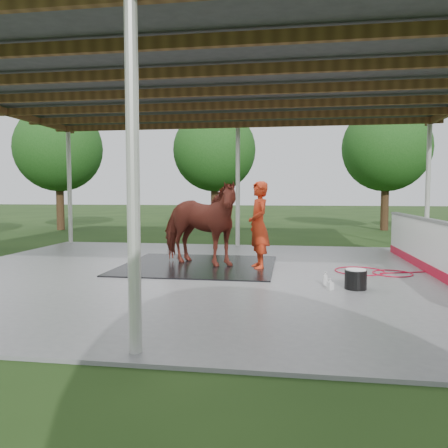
# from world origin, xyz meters

# --- Properties ---
(ground) EXTENTS (100.00, 100.00, 0.00)m
(ground) POSITION_xyz_m (0.00, 0.00, 0.00)
(ground) COLOR #1E3814
(concrete_slab) EXTENTS (12.00, 10.00, 0.05)m
(concrete_slab) POSITION_xyz_m (0.00, 0.00, 0.03)
(concrete_slab) COLOR slate
(concrete_slab) RESTS_ON ground
(pavilion_structure) EXTENTS (12.60, 10.60, 4.05)m
(pavilion_structure) POSITION_xyz_m (0.00, -0.00, 3.97)
(pavilion_structure) COLOR beige
(pavilion_structure) RESTS_ON ground
(dasher_board) EXTENTS (0.16, 8.00, 1.15)m
(dasher_board) POSITION_xyz_m (4.60, 0.00, 0.59)
(dasher_board) COLOR #B60F28
(dasher_board) RESTS_ON concrete_slab
(tree_belt) EXTENTS (28.00, 28.00, 5.80)m
(tree_belt) POSITION_xyz_m (0.30, 0.90, 3.79)
(tree_belt) COLOR #382314
(tree_belt) RESTS_ON ground
(rubber_mat) EXTENTS (3.50, 3.28, 0.03)m
(rubber_mat) POSITION_xyz_m (-0.47, 0.80, 0.06)
(rubber_mat) COLOR black
(rubber_mat) RESTS_ON concrete_slab
(horse) EXTENTS (2.50, 1.85, 1.92)m
(horse) POSITION_xyz_m (-0.47, 0.80, 1.04)
(horse) COLOR maroon
(horse) RESTS_ON rubber_mat
(handler) EXTENTS (0.68, 0.83, 1.96)m
(handler) POSITION_xyz_m (0.95, 0.66, 1.03)
(handler) COLOR red
(handler) RESTS_ON concrete_slab
(wash_bucket) EXTENTS (0.38, 0.38, 0.35)m
(wash_bucket) POSITION_xyz_m (2.80, -1.18, 0.23)
(wash_bucket) COLOR black
(wash_bucket) RESTS_ON concrete_slab
(soap_bottle_a) EXTENTS (0.14, 0.14, 0.26)m
(soap_bottle_a) POSITION_xyz_m (2.29, -0.96, 0.18)
(soap_bottle_a) COLOR silver
(soap_bottle_a) RESTS_ON concrete_slab
(soap_bottle_b) EXTENTS (0.13, 0.13, 0.21)m
(soap_bottle_b) POSITION_xyz_m (2.35, -1.32, 0.15)
(soap_bottle_b) COLOR #338CD8
(soap_bottle_b) RESTS_ON concrete_slab
(hose_coil) EXTENTS (2.14, 1.12, 0.02)m
(hose_coil) POSITION_xyz_m (3.39, 0.53, 0.06)
(hose_coil) COLOR #B60D2B
(hose_coil) RESTS_ON concrete_slab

